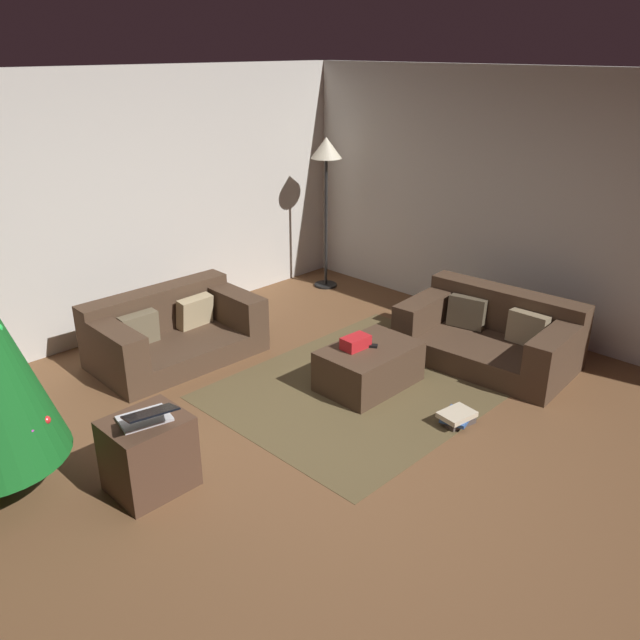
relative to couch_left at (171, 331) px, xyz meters
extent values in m
plane|color=brown|center=(-0.15, -2.24, -0.25)|extent=(6.40, 6.40, 0.00)
cube|color=beige|center=(-0.15, 0.90, 1.05)|extent=(6.40, 0.12, 2.60)
cube|color=beige|center=(2.99, -2.24, 1.05)|extent=(0.12, 6.40, 2.60)
cube|color=#473323|center=(0.00, -0.09, -0.15)|extent=(1.55, 0.95, 0.21)
cube|color=#473323|center=(0.01, 0.24, 0.16)|extent=(1.53, 0.29, 0.41)
cube|color=#473323|center=(0.64, -0.11, 0.12)|extent=(0.27, 0.91, 0.33)
cube|color=#473323|center=(-0.65, -0.07, 0.12)|extent=(0.27, 0.91, 0.33)
cube|color=tan|center=(0.31, 0.03, 0.10)|extent=(0.36, 0.17, 0.31)
cube|color=brown|center=(-0.30, 0.05, 0.10)|extent=(0.36, 0.14, 0.31)
cube|color=#473323|center=(2.00, -2.22, -0.14)|extent=(1.06, 1.61, 0.23)
cube|color=#473323|center=(2.35, -2.20, 0.18)|extent=(0.36, 1.56, 0.40)
cube|color=#473323|center=(2.05, -2.87, 0.12)|extent=(0.96, 0.31, 0.28)
cube|color=#473323|center=(1.95, -1.57, 0.12)|extent=(0.96, 0.31, 0.28)
cube|color=#8C7A5B|center=(2.18, -2.52, 0.12)|extent=(0.14, 0.36, 0.31)
cube|color=brown|center=(2.13, -1.90, 0.12)|extent=(0.22, 0.38, 0.31)
cube|color=#473323|center=(0.88, -1.73, -0.07)|extent=(0.86, 0.57, 0.37)
cube|color=red|center=(0.78, -1.65, 0.17)|extent=(0.25, 0.16, 0.11)
cube|color=black|center=(0.88, -1.71, 0.13)|extent=(0.13, 0.16, 0.02)
sphere|color=#CC33BF|center=(-1.85, -1.26, 0.30)|extent=(0.09, 0.09, 0.09)
sphere|color=red|center=(-1.71, -1.22, 0.30)|extent=(0.06, 0.06, 0.06)
cube|color=#4C3323|center=(-1.25, -1.62, 0.01)|extent=(0.52, 0.44, 0.53)
cube|color=silver|center=(-1.25, -1.62, 0.28)|extent=(0.36, 0.30, 0.02)
cube|color=black|center=(-1.28, -1.77, 0.40)|extent=(0.36, 0.29, 0.08)
cube|color=#4C423D|center=(0.89, -2.65, -0.23)|extent=(0.28, 0.21, 0.04)
cube|color=#2D5193|center=(0.90, -2.64, -0.20)|extent=(0.32, 0.27, 0.03)
cube|color=beige|center=(0.87, -2.65, -0.16)|extent=(0.30, 0.24, 0.04)
cylinder|color=black|center=(2.45, 0.32, -0.24)|extent=(0.28, 0.28, 0.02)
cylinder|color=black|center=(2.45, 0.32, 0.53)|extent=(0.04, 0.04, 1.56)
cone|color=beige|center=(2.45, 0.32, 1.43)|extent=(0.36, 0.36, 0.24)
cube|color=brown|center=(0.88, -1.73, -0.25)|extent=(2.60, 2.00, 0.01)
camera|label=1|loc=(-3.03, -4.98, 2.52)|focal=36.45mm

